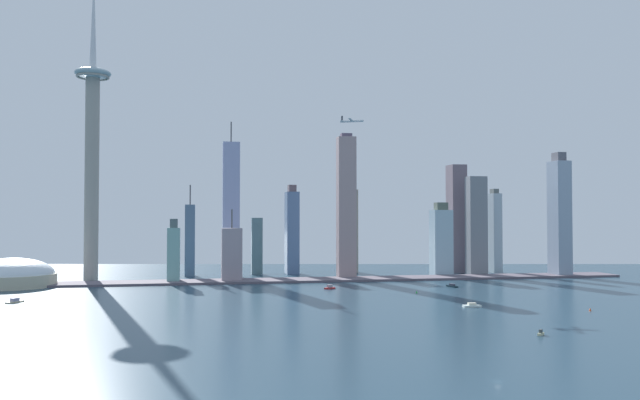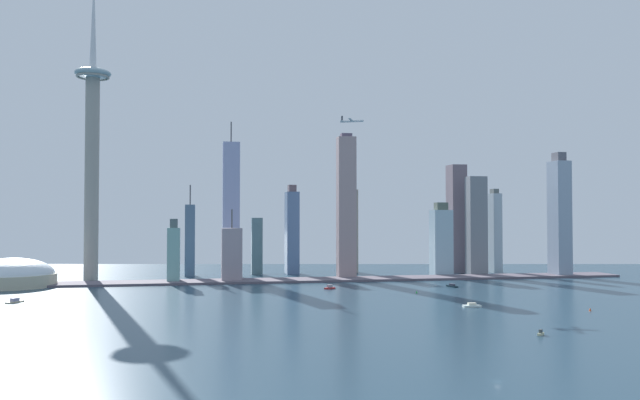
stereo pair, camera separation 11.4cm
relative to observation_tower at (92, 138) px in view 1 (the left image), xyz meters
The scene contains 25 objects.
ground_plane 578.69m from the observation_tower, 63.52° to the right, with size 6000.00×6000.00×0.00m, color #233D4E.
waterfront_pier 298.24m from the observation_tower, ahead, with size 754.82×45.07×2.46m, color #5D5561.
observation_tower is the anchor object (origin of this frame).
stadium_dome 173.55m from the observation_tower, 151.43° to the right, with size 90.30×90.30×33.79m.
skyscraper_0 207.93m from the observation_tower, 12.42° to the right, with size 22.41×21.15×81.70m.
skyscraper_1 474.06m from the observation_tower, ahead, with size 23.15×17.22×124.23m.
skyscraper_2 343.41m from the observation_tower, 12.84° to the left, with size 18.04×24.47×109.83m.
skyscraper_3 168.86m from the observation_tower, 24.76° to the left, with size 12.19×19.70×113.20m.
skyscraper_4 268.98m from the observation_tower, 14.37° to the left, with size 15.90×27.72×114.80m.
skyscraper_5 238.39m from the observation_tower, 17.09° to the left, with size 13.71×12.87×72.24m.
skyscraper_6 303.21m from the observation_tower, ahead, with size 21.35×16.17×173.14m.
skyscraper_7 162.77m from the observation_tower, 17.97° to the right, with size 13.61×20.40×70.96m.
skyscraper_8 434.07m from the observation_tower, ahead, with size 23.84×21.31×91.29m.
skyscraper_9 466.04m from the observation_tower, ahead, with size 20.07×24.64×142.26m.
skyscraper_10 517.74m from the observation_tower, ahead, with size 12.17×20.41×110.64m.
skyscraper_11 568.64m from the observation_tower, ahead, with size 18.87×26.06×153.59m.
skyscraper_12 180.47m from the observation_tower, 11.31° to the left, with size 20.42×25.49×190.63m.
boat_0 463.21m from the observation_tower, 39.36° to the right, with size 14.82×6.08×3.43m.
boat_2 539.36m from the observation_tower, 50.90° to the right, with size 6.21×5.48×3.54m.
boat_3 322.40m from the observation_tower, 26.23° to the right, with size 12.37×8.69×4.29m.
boat_4 432.11m from the observation_tower, 18.87° to the right, with size 7.87×15.72×3.46m.
boat_5 242.56m from the observation_tower, 100.56° to the right, with size 12.59×16.22×4.07m.
channel_buoy_0 402.47m from the observation_tower, 28.18° to the right, with size 1.68×1.68×2.03m, color green.
channel_buoy_2 544.91m from the observation_tower, 36.96° to the right, with size 1.84×1.84×2.55m, color #E54C19.
airplane 295.25m from the observation_tower, 14.81° to the right, with size 25.13×26.37×7.45m.
Camera 1 is at (-128.72, -260.55, 70.95)m, focal length 35.81 mm.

